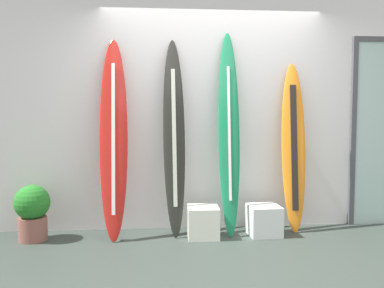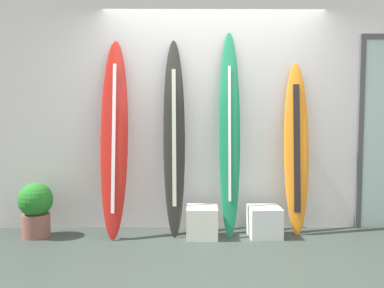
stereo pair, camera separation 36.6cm
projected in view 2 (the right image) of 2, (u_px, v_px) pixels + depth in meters
name	position (u px, v px, depth m)	size (l,w,h in m)	color
ground	(221.00, 267.00, 3.75)	(8.00, 8.00, 0.04)	#333C37
wall_back	(213.00, 107.00, 4.94)	(7.20, 0.20, 2.80)	silver
surfboard_crimson	(114.00, 138.00, 4.58)	(0.32, 0.54, 2.15)	red
surfboard_charcoal	(174.00, 137.00, 4.62)	(0.26, 0.42, 2.15)	black
surfboard_emerald	(229.00, 133.00, 4.62)	(0.25, 0.46, 2.24)	#18784C
surfboard_sunset	(296.00, 148.00, 4.69)	(0.29, 0.33, 1.90)	orange
display_block_left	(264.00, 222.00, 4.57)	(0.35, 0.35, 0.32)	white
display_block_center	(202.00, 222.00, 4.54)	(0.34, 0.34, 0.33)	white
potted_plant	(36.00, 207.00, 4.56)	(0.37, 0.37, 0.59)	brown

